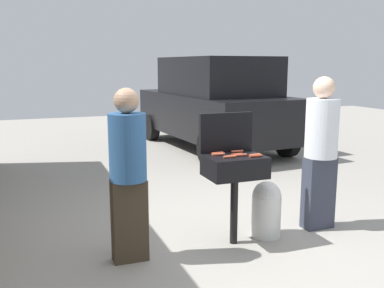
{
  "coord_description": "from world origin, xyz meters",
  "views": [
    {
      "loc": [
        -1.94,
        -3.92,
        1.87
      ],
      "look_at": [
        -0.27,
        0.48,
        1.0
      ],
      "focal_mm": 40.65,
      "sensor_mm": 36.0,
      "label": 1
    }
  ],
  "objects_px": {
    "bbq_grill": "(235,170)",
    "person_left": "(128,169)",
    "hot_dog_5": "(237,151)",
    "hot_dog_6": "(256,156)",
    "hot_dog_2": "(230,157)",
    "parked_minivan": "(214,103)",
    "hot_dog_3": "(217,153)",
    "propane_tank": "(266,208)",
    "hot_dog_0": "(241,155)",
    "hot_dog_1": "(218,154)",
    "hot_dog_7": "(237,155)",
    "person_right": "(321,148)",
    "hot_dog_4": "(255,155)"
  },
  "relations": [
    {
      "from": "hot_dog_5",
      "to": "propane_tank",
      "type": "xyz_separation_m",
      "value": [
        0.32,
        -0.09,
        -0.64
      ]
    },
    {
      "from": "hot_dog_3",
      "to": "hot_dog_6",
      "type": "distance_m",
      "value": 0.4
    },
    {
      "from": "hot_dog_7",
      "to": "person_left",
      "type": "distance_m",
      "value": 1.13
    },
    {
      "from": "person_left",
      "to": "hot_dog_0",
      "type": "bearing_deg",
      "value": 7.87
    },
    {
      "from": "hot_dog_0",
      "to": "hot_dog_1",
      "type": "relative_size",
      "value": 1.0
    },
    {
      "from": "bbq_grill",
      "to": "parked_minivan",
      "type": "bearing_deg",
      "value": 68.64
    },
    {
      "from": "hot_dog_0",
      "to": "hot_dog_5",
      "type": "bearing_deg",
      "value": 74.7
    },
    {
      "from": "hot_dog_7",
      "to": "parked_minivan",
      "type": "height_order",
      "value": "parked_minivan"
    },
    {
      "from": "bbq_grill",
      "to": "person_right",
      "type": "xyz_separation_m",
      "value": [
        1.11,
        0.06,
        0.14
      ]
    },
    {
      "from": "hot_dog_2",
      "to": "parked_minivan",
      "type": "relative_size",
      "value": 0.03
    },
    {
      "from": "person_right",
      "to": "parked_minivan",
      "type": "distance_m",
      "value": 4.96
    },
    {
      "from": "hot_dog_0",
      "to": "person_left",
      "type": "xyz_separation_m",
      "value": [
        -1.16,
        0.03,
        -0.06
      ]
    },
    {
      "from": "hot_dog_1",
      "to": "hot_dog_6",
      "type": "distance_m",
      "value": 0.38
    },
    {
      "from": "hot_dog_3",
      "to": "hot_dog_7",
      "type": "distance_m",
      "value": 0.21
    },
    {
      "from": "person_left",
      "to": "parked_minivan",
      "type": "height_order",
      "value": "parked_minivan"
    },
    {
      "from": "hot_dog_0",
      "to": "hot_dog_1",
      "type": "distance_m",
      "value": 0.23
    },
    {
      "from": "hot_dog_2",
      "to": "person_right",
      "type": "xyz_separation_m",
      "value": [
        1.2,
        0.13,
        -0.02
      ]
    },
    {
      "from": "hot_dog_0",
      "to": "hot_dog_3",
      "type": "relative_size",
      "value": 1.0
    },
    {
      "from": "hot_dog_3",
      "to": "person_right",
      "type": "relative_size",
      "value": 0.07
    },
    {
      "from": "hot_dog_5",
      "to": "hot_dog_7",
      "type": "bearing_deg",
      "value": -117.43
    },
    {
      "from": "hot_dog_3",
      "to": "propane_tank",
      "type": "bearing_deg",
      "value": -7.68
    },
    {
      "from": "hot_dog_2",
      "to": "hot_dog_5",
      "type": "bearing_deg",
      "value": 48.59
    },
    {
      "from": "hot_dog_1",
      "to": "hot_dog_7",
      "type": "bearing_deg",
      "value": -24.57
    },
    {
      "from": "propane_tank",
      "to": "hot_dog_4",
      "type": "bearing_deg",
      "value": -150.45
    },
    {
      "from": "hot_dog_0",
      "to": "person_left",
      "type": "relative_size",
      "value": 0.08
    },
    {
      "from": "hot_dog_1",
      "to": "hot_dog_7",
      "type": "xyz_separation_m",
      "value": [
        0.17,
        -0.08,
        0.0
      ]
    },
    {
      "from": "bbq_grill",
      "to": "hot_dog_0",
      "type": "distance_m",
      "value": 0.17
    },
    {
      "from": "hot_dog_2",
      "to": "person_left",
      "type": "height_order",
      "value": "person_left"
    },
    {
      "from": "hot_dog_1",
      "to": "parked_minivan",
      "type": "distance_m",
      "value": 5.31
    },
    {
      "from": "bbq_grill",
      "to": "propane_tank",
      "type": "distance_m",
      "value": 0.64
    },
    {
      "from": "person_left",
      "to": "person_right",
      "type": "xyz_separation_m",
      "value": [
        2.22,
        0.07,
        0.04
      ]
    },
    {
      "from": "hot_dog_1",
      "to": "parked_minivan",
      "type": "relative_size",
      "value": 0.03
    },
    {
      "from": "hot_dog_5",
      "to": "hot_dog_6",
      "type": "height_order",
      "value": "same"
    },
    {
      "from": "bbq_grill",
      "to": "hot_dog_1",
      "type": "distance_m",
      "value": 0.23
    },
    {
      "from": "hot_dog_3",
      "to": "hot_dog_6",
      "type": "relative_size",
      "value": 1.0
    },
    {
      "from": "hot_dog_3",
      "to": "parked_minivan",
      "type": "distance_m",
      "value": 5.26
    },
    {
      "from": "hot_dog_7",
      "to": "propane_tank",
      "type": "relative_size",
      "value": 0.21
    },
    {
      "from": "hot_dog_3",
      "to": "hot_dog_1",
      "type": "bearing_deg",
      "value": -100.27
    },
    {
      "from": "bbq_grill",
      "to": "hot_dog_4",
      "type": "bearing_deg",
      "value": -25.38
    },
    {
      "from": "bbq_grill",
      "to": "person_left",
      "type": "height_order",
      "value": "person_left"
    },
    {
      "from": "hot_dog_3",
      "to": "person_left",
      "type": "relative_size",
      "value": 0.08
    },
    {
      "from": "hot_dog_2",
      "to": "person_right",
      "type": "distance_m",
      "value": 1.21
    },
    {
      "from": "hot_dog_5",
      "to": "hot_dog_2",
      "type": "bearing_deg",
      "value": -131.41
    },
    {
      "from": "hot_dog_4",
      "to": "hot_dog_6",
      "type": "distance_m",
      "value": 0.05
    },
    {
      "from": "hot_dog_0",
      "to": "hot_dog_6",
      "type": "xyz_separation_m",
      "value": [
        0.12,
        -0.09,
        0.0
      ]
    },
    {
      "from": "hot_dog_1",
      "to": "person_left",
      "type": "distance_m",
      "value": 0.97
    },
    {
      "from": "hot_dog_6",
      "to": "hot_dog_2",
      "type": "bearing_deg",
      "value": 166.52
    },
    {
      "from": "hot_dog_0",
      "to": "hot_dog_6",
      "type": "height_order",
      "value": "same"
    },
    {
      "from": "hot_dog_1",
      "to": "hot_dog_2",
      "type": "bearing_deg",
      "value": -68.43
    },
    {
      "from": "hot_dog_1",
      "to": "hot_dog_4",
      "type": "xyz_separation_m",
      "value": [
        0.33,
        -0.16,
        0.0
      ]
    }
  ]
}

